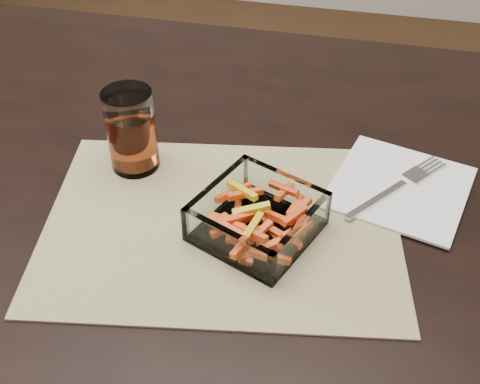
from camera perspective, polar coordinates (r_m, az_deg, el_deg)
name	(u,v)px	position (r m, az deg, el deg)	size (l,w,h in m)	color
dining_table	(166,211)	(0.93, -6.99, -1.76)	(1.60, 0.90, 0.75)	black
placemat	(222,223)	(0.77, -1.73, -2.98)	(0.45, 0.33, 0.00)	tan
glass_bowl	(257,219)	(0.74, 1.64, -2.59)	(0.17, 0.17, 0.05)	white
tumbler	(132,133)	(0.84, -10.23, 5.53)	(0.07, 0.07, 0.12)	white
napkin	(400,187)	(0.85, 14.92, 0.47)	(0.17, 0.17, 0.00)	white
fork	(399,186)	(0.84, 14.85, 0.60)	(0.13, 0.16, 0.00)	silver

